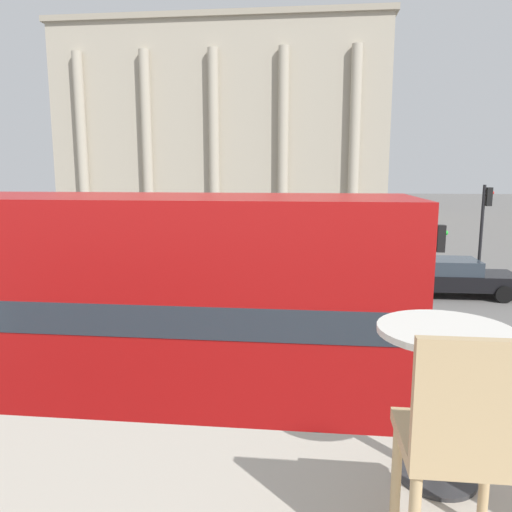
{
  "coord_description": "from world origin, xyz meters",
  "views": [
    {
      "loc": [
        0.54,
        -2.55,
        4.49
      ],
      "look_at": [
        -1.44,
        15.34,
        1.41
      ],
      "focal_mm": 35.0,
      "sensor_mm": 36.0,
      "label": 1
    }
  ],
  "objects": [
    {
      "name": "cafe_dining_table",
      "position": [
        1.15,
        -0.35,
        3.61
      ],
      "size": [
        0.6,
        0.6,
        0.73
      ],
      "color": "#2D2D30",
      "rests_on": "cafe_floor_slab"
    },
    {
      "name": "plaza_building_left",
      "position": [
        -7.93,
        47.03,
        8.89
      ],
      "size": [
        30.54,
        12.57,
        17.77
      ],
      "color": "#B2A893",
      "rests_on": "ground_plane"
    },
    {
      "name": "pedestrian_yellow",
      "position": [
        -6.72,
        32.11,
        1.05
      ],
      "size": [
        0.32,
        0.32,
        1.81
      ],
      "rotation": [
        0.0,
        0.0,
        5.71
      ],
      "color": "#282B33",
      "rests_on": "ground_plane"
    },
    {
      "name": "double_decker_bus",
      "position": [
        -3.32,
        4.87,
        2.3
      ],
      "size": [
        10.78,
        2.62,
        4.12
      ],
      "rotation": [
        0.0,
        0.0,
        0.09
      ],
      "color": "black",
      "rests_on": "ground_plane"
    },
    {
      "name": "car_black",
      "position": [
        5.74,
        15.82,
        0.7
      ],
      "size": [
        4.2,
        1.93,
        1.35
      ],
      "rotation": [
        0.0,
        0.0,
        4.04
      ],
      "color": "black",
      "rests_on": "ground_plane"
    },
    {
      "name": "traffic_light_near",
      "position": [
        3.79,
        10.69,
        2.12
      ],
      "size": [
        0.42,
        0.24,
        3.21
      ],
      "color": "black",
      "rests_on": "ground_plane"
    },
    {
      "name": "cafe_chair_0",
      "position": [
        1.07,
        -0.92,
        3.59
      ],
      "size": [
        0.4,
        0.4,
        0.91
      ],
      "rotation": [
        0.0,
        0.0,
        0.1
      ],
      "color": "tan",
      "rests_on": "cafe_floor_slab"
    },
    {
      "name": "traffic_light_mid",
      "position": [
        7.11,
        17.25,
        2.59
      ],
      "size": [
        0.42,
        0.24,
        3.97
      ],
      "color": "black",
      "rests_on": "ground_plane"
    },
    {
      "name": "pedestrian_red",
      "position": [
        -0.16,
        23.82,
        1.0
      ],
      "size": [
        0.32,
        0.32,
        1.73
      ],
      "rotation": [
        0.0,
        0.0,
        5.81
      ],
      "color": "#282B33",
      "rests_on": "ground_plane"
    }
  ]
}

